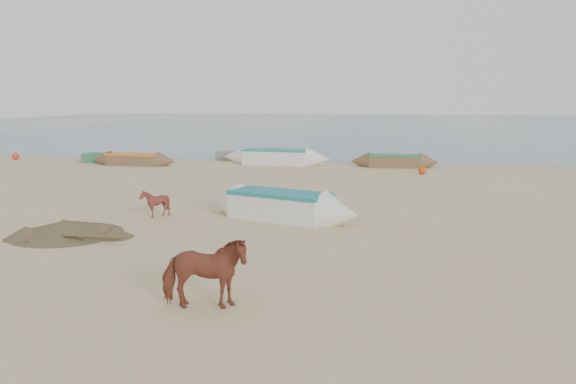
% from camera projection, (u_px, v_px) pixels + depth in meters
% --- Properties ---
extents(ground, '(140.00, 140.00, 0.00)m').
position_uv_depth(ground, '(261.00, 252.00, 15.33)').
color(ground, tan).
rests_on(ground, ground).
extents(sea, '(160.00, 160.00, 0.00)m').
position_uv_depth(sea, '(374.00, 124.00, 94.82)').
color(sea, slate).
rests_on(sea, ground).
extents(cow_adult, '(1.86, 1.11, 1.47)m').
position_uv_depth(cow_adult, '(204.00, 273.00, 11.02)').
color(cow_adult, brown).
rests_on(cow_adult, ground).
extents(calf_front, '(1.04, 0.96, 1.00)m').
position_uv_depth(calf_front, '(155.00, 203.00, 19.76)').
color(calf_front, '#5A251C').
rests_on(calf_front, ground).
extents(near_canoe, '(6.03, 3.25, 0.96)m').
position_uv_depth(near_canoe, '(279.00, 205.00, 19.40)').
color(near_canoe, silver).
rests_on(near_canoe, ground).
extents(debris_pile, '(4.17, 4.17, 0.44)m').
position_uv_depth(debris_pile, '(67.00, 227.00, 17.26)').
color(debris_pile, brown).
rests_on(debris_pile, ground).
extents(waterline_canoes, '(60.55, 3.88, 0.98)m').
position_uv_depth(waterline_canoes, '(351.00, 160.00, 34.47)').
color(waterline_canoes, brown).
rests_on(waterline_canoes, ground).
extents(beach_clutter, '(43.59, 5.99, 0.64)m').
position_uv_depth(beach_clutter, '(393.00, 163.00, 34.01)').
color(beach_clutter, '#306A47').
rests_on(beach_clutter, ground).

